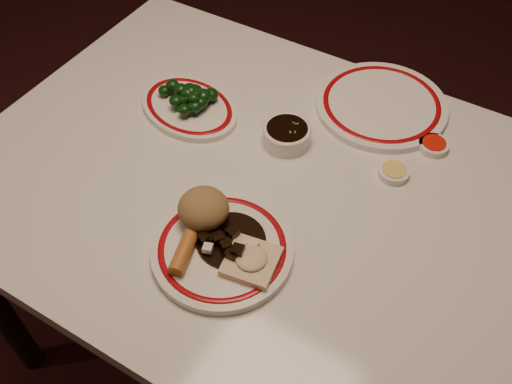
% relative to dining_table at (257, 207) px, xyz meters
% --- Properties ---
extents(ground, '(7.00, 7.00, 0.00)m').
position_rel_dining_table_xyz_m(ground, '(0.00, 0.00, -0.66)').
color(ground, black).
rests_on(ground, ground).
extents(dining_table, '(1.20, 0.90, 0.75)m').
position_rel_dining_table_xyz_m(dining_table, '(0.00, 0.00, 0.00)').
color(dining_table, silver).
rests_on(dining_table, ground).
extents(main_plate, '(0.28, 0.28, 0.02)m').
position_rel_dining_table_xyz_m(main_plate, '(0.04, -0.19, 0.10)').
color(main_plate, white).
rests_on(main_plate, dining_table).
extents(rice_mound, '(0.10, 0.10, 0.07)m').
position_rel_dining_table_xyz_m(rice_mound, '(-0.02, -0.15, 0.14)').
color(rice_mound, '#987347').
rests_on(rice_mound, main_plate).
extents(spring_roll, '(0.06, 0.11, 0.03)m').
position_rel_dining_table_xyz_m(spring_roll, '(-0.01, -0.23, 0.12)').
color(spring_roll, '#B6702C').
rests_on(spring_roll, main_plate).
extents(fried_wonton, '(0.10, 0.10, 0.03)m').
position_rel_dining_table_xyz_m(fried_wonton, '(0.10, -0.19, 0.12)').
color(fried_wonton, beige).
rests_on(fried_wonton, main_plate).
extents(stirfry_heap, '(0.13, 0.13, 0.03)m').
position_rel_dining_table_xyz_m(stirfry_heap, '(0.04, -0.18, 0.12)').
color(stirfry_heap, black).
rests_on(stirfry_heap, main_plate).
extents(broccoli_plate, '(0.28, 0.26, 0.02)m').
position_rel_dining_table_xyz_m(broccoli_plate, '(-0.24, 0.10, 0.10)').
color(broccoli_plate, white).
rests_on(broccoli_plate, dining_table).
extents(broccoli_pile, '(0.13, 0.11, 0.05)m').
position_rel_dining_table_xyz_m(broccoli_pile, '(-0.23, 0.10, 0.13)').
color(broccoli_pile, '#23471C').
rests_on(broccoli_pile, broccoli_plate).
extents(soy_bowl, '(0.10, 0.10, 0.04)m').
position_rel_dining_table_xyz_m(soy_bowl, '(0.00, 0.12, 0.11)').
color(soy_bowl, white).
rests_on(soy_bowl, dining_table).
extents(sweet_sour_dish, '(0.06, 0.06, 0.02)m').
position_rel_dining_table_xyz_m(sweet_sour_dish, '(0.28, 0.27, 0.10)').
color(sweet_sour_dish, white).
rests_on(sweet_sour_dish, dining_table).
extents(mustard_dish, '(0.06, 0.06, 0.02)m').
position_rel_dining_table_xyz_m(mustard_dish, '(0.23, 0.15, 0.10)').
color(mustard_dish, white).
rests_on(mustard_dish, dining_table).
extents(far_plate, '(0.33, 0.33, 0.02)m').
position_rel_dining_table_xyz_m(far_plate, '(0.13, 0.33, 0.10)').
color(far_plate, white).
rests_on(far_plate, dining_table).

